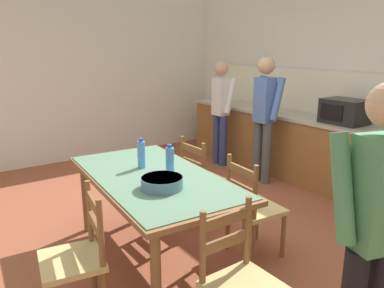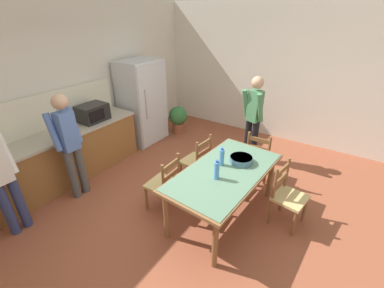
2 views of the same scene
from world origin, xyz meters
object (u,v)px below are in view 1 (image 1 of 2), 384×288
at_px(chair_side_far_left, 203,181).
at_px(chair_head_end, 240,283).
at_px(chair_side_far_right, 253,208).
at_px(person_by_table, 373,227).
at_px(chair_side_near_right, 77,258).
at_px(bottle_off_centre, 170,161).
at_px(dining_table, 153,184).
at_px(bottle_near_centre, 141,154).
at_px(microwave, 344,111).
at_px(serving_bowl, 162,182).
at_px(person_at_counter, 264,114).
at_px(person_at_sink, 221,108).

bearing_deg(chair_side_far_left, chair_head_end, 149.54).
relative_size(chair_side_far_right, person_by_table, 0.55).
bearing_deg(chair_side_near_right, chair_side_far_right, 95.42).
distance_m(bottle_off_centre, chair_side_near_right, 1.04).
height_order(dining_table, bottle_near_centre, bottle_near_centre).
xyz_separation_m(bottle_off_centre, chair_side_near_right, (0.26, -0.90, -0.45)).
xyz_separation_m(dining_table, bottle_near_centre, (-0.23, 0.01, 0.21)).
distance_m(microwave, person_by_table, 2.96).
relative_size(chair_side_near_right, person_by_table, 0.55).
bearing_deg(serving_bowl, bottle_near_centre, 168.91).
xyz_separation_m(chair_side_far_right, chair_side_far_left, (-0.81, 0.05, 0.00)).
bearing_deg(bottle_off_centre, chair_side_near_right, -73.73).
height_order(dining_table, chair_head_end, chair_head_end).
bearing_deg(chair_side_near_right, bottle_near_centre, 135.06).
bearing_deg(chair_side_far_left, bottle_off_centre, 122.54).
height_order(microwave, person_by_table, person_by_table).
distance_m(chair_side_far_left, person_at_counter, 1.55).
bearing_deg(person_at_counter, chair_head_end, -137.80).
bearing_deg(bottle_near_centre, person_by_table, 8.28).
relative_size(microwave, person_at_counter, 0.30).
xyz_separation_m(dining_table, chair_head_end, (1.19, -0.08, -0.25)).
distance_m(microwave, dining_table, 2.71).
distance_m(bottle_near_centre, person_at_counter, 2.24).
xyz_separation_m(bottle_off_centre, chair_side_far_left, (-0.45, 0.68, -0.45)).
height_order(bottle_off_centre, person_at_sink, person_at_sink).
relative_size(dining_table, chair_head_end, 2.05).
bearing_deg(chair_side_far_left, serving_bowl, 125.93).
bearing_deg(dining_table, person_at_counter, 111.30).
relative_size(microwave, person_by_table, 0.30).
bearing_deg(chair_head_end, bottle_off_centre, 79.14).
xyz_separation_m(bottle_near_centre, person_by_table, (1.97, 0.29, 0.04)).
distance_m(dining_table, bottle_off_centre, 0.25).
relative_size(chair_side_far_right, person_at_counter, 0.54).
distance_m(serving_bowl, chair_head_end, 0.96).
bearing_deg(person_by_table, chair_side_far_right, -2.00).
distance_m(dining_table, person_by_table, 1.79).
bearing_deg(person_at_counter, chair_side_near_right, -157.81).
height_order(chair_head_end, person_at_sink, person_at_sink).
bearing_deg(chair_head_end, dining_table, 85.22).
bearing_deg(person_at_sink, chair_side_far_right, -123.01).
bearing_deg(bottle_near_centre, person_at_sink, 125.62).
height_order(dining_table, person_at_sink, person_at_sink).
bearing_deg(person_by_table, person_at_counter, -19.19).
distance_m(dining_table, chair_side_far_left, 0.90).
bearing_deg(chair_head_end, person_at_counter, 41.25).
distance_m(microwave, bottle_near_centre, 2.68).
bearing_deg(bottle_off_centre, person_by_table, 6.56).
xyz_separation_m(microwave, person_at_counter, (-0.83, -0.52, -0.10)).
height_order(dining_table, person_at_counter, person_at_counter).
bearing_deg(chair_side_near_right, chair_side_far_left, 123.31).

